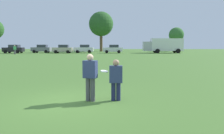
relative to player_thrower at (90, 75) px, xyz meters
The scene contains 14 objects.
ground_plane 1.13m from the player_thrower, 165.20° to the right, with size 158.19×158.19×0.00m, color #47702D.
player_thrower is the anchor object (origin of this frame).
player_defender 0.92m from the player_thrower, ahead, with size 0.46×0.27×1.49m.
frisbee 0.53m from the player_thrower, 18.39° to the left, with size 0.28×0.27×0.09m.
traffic_cone 9.66m from the player_thrower, 84.08° to the left, with size 0.32×0.32×0.48m.
parked_car_near_left 45.47m from the player_thrower, 117.99° to the left, with size 4.24×2.30×1.82m.
parked_car_mid_left 45.45m from the player_thrower, 110.77° to the left, with size 4.24×2.30×1.82m.
parked_car_center 42.32m from the player_thrower, 104.93° to the left, with size 4.24×2.30×1.82m.
parked_car_mid_right 42.90m from the player_thrower, 98.75° to the left, with size 4.24×2.30×1.82m.
parked_car_near_right 41.42m from the player_thrower, 90.09° to the left, with size 4.24×2.30×1.82m.
box_truck 43.76m from the player_thrower, 75.39° to the left, with size 8.56×3.15×3.18m.
bystander_sideline_watcher 40.15m from the player_thrower, 118.12° to the left, with size 0.54×0.52×1.75m.
tree_center_elm 52.29m from the player_thrower, 93.77° to the left, with size 6.36×6.36×10.34m.
tree_east_birch 55.59m from the player_thrower, 72.75° to the left, with size 3.90×3.90×6.34m.
Camera 1 is at (1.57, -7.76, 2.04)m, focal length 36.36 mm.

